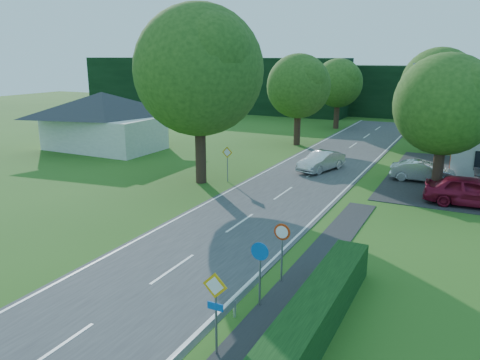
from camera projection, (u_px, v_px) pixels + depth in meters
The scene contains 23 objects.
road at pixel (256, 212), 25.78m from camera, with size 7.00×80.00×0.04m, color #373739.
line_edge_left at pixel (206, 203), 27.19m from camera, with size 0.12×80.00×0.01m, color white.
line_edge_right at pixel (313, 221), 24.35m from camera, with size 0.12×80.00×0.01m, color white.
line_centre at pixel (256, 211), 25.77m from camera, with size 0.12×80.00×0.01m, color white, non-canonical shape.
tree_main at pixel (199, 96), 30.35m from camera, with size 9.40×9.40×11.64m, color #234615, non-canonical shape.
tree_left_far at pixel (298, 100), 44.09m from camera, with size 7.00×7.00×8.58m, color #234615, non-canonical shape.
tree_right_far at pixel (437, 101), 40.51m from camera, with size 7.40×7.40×9.09m, color #234615, non-canonical shape.
tree_left_back at pixel (338, 94), 54.28m from camera, with size 6.60×6.60×8.07m, color #234615, non-canonical shape.
tree_right_back at pixel (432, 101), 48.04m from camera, with size 6.20×6.20×7.56m, color #234615, non-canonical shape.
tree_right_mid at pixel (443, 126), 27.86m from camera, with size 7.00×7.00×8.58m, color #234615, non-canonical shape.
treeline_left at pixel (207, 84), 73.17m from camera, with size 44.00×6.00×8.00m, color black.
treeline_right at pixel (460, 94), 61.03m from camera, with size 30.00×5.00×7.00m, color black.
bungalow_left at pixel (103, 120), 42.43m from camera, with size 11.00×6.50×5.20m.
streetlight at pixel (438, 119), 29.73m from camera, with size 2.03×0.18×8.00m.
sign_priority_right at pixel (215, 298), 13.08m from camera, with size 0.78×0.09×2.59m.
sign_roundabout at pixel (260, 262), 15.70m from camera, with size 0.64×0.08×2.37m.
sign_speed_limit at pixel (282, 239), 17.40m from camera, with size 0.64×0.11×2.37m.
sign_priority_left at pixel (227, 157), 31.60m from camera, with size 0.78×0.09×2.44m.
moving_car at pixel (321, 161), 34.74m from camera, with size 1.52×4.36×1.44m, color #B7B7BC.
motorcycle at pixel (317, 164), 34.87m from camera, with size 0.64×1.85×0.97m, color black.
parked_car_red at pixel (471, 191), 26.60m from camera, with size 2.02×5.02×1.71m, color maroon.
parked_car_silver_a at pixel (422, 171), 31.86m from camera, with size 1.46×4.18×1.38m, color silver.
parasol at pixel (451, 159), 34.59m from camera, with size 1.99×2.02×1.82m, color #A32B0D.
Camera 1 is at (10.24, -2.22, 8.39)m, focal length 35.00 mm.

